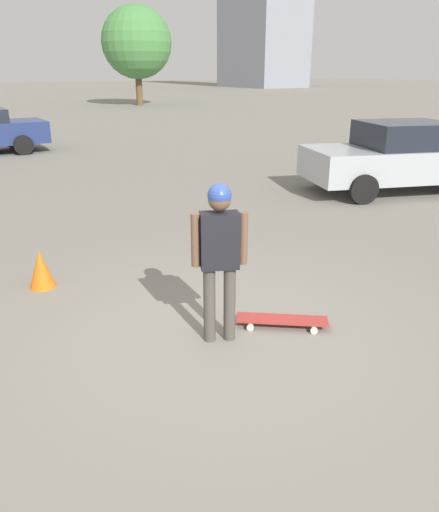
{
  "coord_description": "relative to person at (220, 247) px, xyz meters",
  "views": [
    {
      "loc": [
        2.42,
        3.76,
        2.59
      ],
      "look_at": [
        0.0,
        0.0,
        0.91
      ],
      "focal_mm": 35.0,
      "sensor_mm": 36.0,
      "label": 1
    }
  ],
  "objects": [
    {
      "name": "traffic_cone",
      "position": [
        1.17,
        -2.3,
        -0.76
      ],
      "size": [
        0.32,
        0.32,
        0.48
      ],
      "color": "orange",
      "rests_on": "ground_plane"
    },
    {
      "name": "car_parked_near",
      "position": [
        -6.91,
        -3.4,
        -0.23
      ],
      "size": [
        4.4,
        3.09,
        1.52
      ],
      "rotation": [
        0.0,
        0.0,
        -0.36
      ],
      "color": "#ADB2B7",
      "rests_on": "ground_plane"
    },
    {
      "name": "skateboard",
      "position": [
        -0.71,
        0.13,
        -0.92
      ],
      "size": [
        0.91,
        0.79,
        0.09
      ],
      "rotation": [
        0.0,
        0.0,
        -0.67
      ],
      "color": "#A5332D",
      "rests_on": "ground_plane"
    },
    {
      "name": "ground_plane",
      "position": [
        0.0,
        0.0,
        -1.0
      ],
      "size": [
        220.0,
        220.0,
        0.0
      ],
      "primitive_type": "plane",
      "color": "gray"
    },
    {
      "name": "tree_distant",
      "position": [
        -13.79,
        -32.54,
        3.39
      ],
      "size": [
        5.09,
        5.09,
        6.94
      ],
      "color": "brown",
      "rests_on": "ground_plane"
    },
    {
      "name": "person",
      "position": [
        0.0,
        0.0,
        0.0
      ],
      "size": [
        0.5,
        0.34,
        1.61
      ],
      "rotation": [
        0.0,
        0.0,
        2.71
      ],
      "color": "#4C4742",
      "rests_on": "ground_plane"
    }
  ]
}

